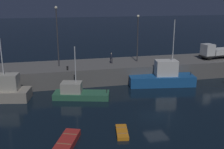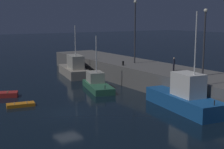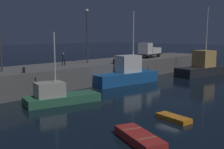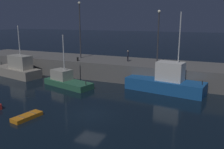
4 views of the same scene
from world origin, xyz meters
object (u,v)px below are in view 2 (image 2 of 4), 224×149
(dinghy_orange_near, at_px, (21,105))
(dockworker, at_px, (174,63))
(fishing_trawler_red, at_px, (74,69))
(bollard_central, at_px, (195,78))
(bollard_west, at_px, (123,63))
(dinghy_red_small, at_px, (0,95))
(fishing_trawler_green, at_px, (97,83))
(lamp_post_east, at_px, (204,37))
(fishing_boat_blue, at_px, (185,98))
(lamp_post_west, at_px, (135,27))

(dinghy_orange_near, relative_size, dockworker, 1.80)
(fishing_trawler_red, distance_m, bollard_central, 23.64)
(bollard_west, bearing_deg, fishing_trawler_red, -162.04)
(dinghy_red_small, bearing_deg, bollard_central, 47.32)
(dinghy_red_small, bearing_deg, fishing_trawler_red, 120.29)
(fishing_trawler_green, xyz_separation_m, dinghy_orange_near, (3.08, -11.20, -0.59))
(fishing_trawler_red, height_order, dockworker, fishing_trawler_red)
(bollard_west, height_order, bollard_central, bollard_central)
(dockworker, relative_size, bollard_west, 2.81)
(dinghy_red_small, height_order, lamp_post_east, lamp_post_east)
(fishing_trawler_green, relative_size, dockworker, 4.61)
(fishing_trawler_green, distance_m, dinghy_orange_near, 11.63)
(dinghy_orange_near, distance_m, dinghy_red_small, 5.56)
(fishing_trawler_red, bearing_deg, dockworker, 19.29)
(lamp_post_east, distance_m, bollard_central, 5.77)
(dockworker, bearing_deg, dinghy_orange_near, -99.89)
(fishing_boat_blue, relative_size, fishing_trawler_green, 1.32)
(fishing_trawler_red, bearing_deg, bollard_central, 6.91)
(fishing_trawler_red, relative_size, fishing_boat_blue, 0.92)
(bollard_central, bearing_deg, lamp_post_east, 120.87)
(fishing_trawler_green, bearing_deg, dinghy_orange_near, -74.64)
(dockworker, height_order, bollard_central, dockworker)
(fishing_boat_blue, bearing_deg, fishing_trawler_red, -177.60)
(fishing_trawler_green, bearing_deg, fishing_trawler_red, 170.49)
(lamp_post_west, height_order, dockworker, lamp_post_west)
(fishing_trawler_green, bearing_deg, bollard_west, 101.39)
(fishing_trawler_green, distance_m, dockworker, 10.36)
(fishing_trawler_green, height_order, bollard_west, fishing_trawler_green)
(fishing_trawler_red, relative_size, dinghy_red_small, 2.15)
(lamp_post_east, bearing_deg, dinghy_orange_near, -112.17)
(dinghy_red_small, xyz_separation_m, bollard_west, (1.44, 16.88, 2.71))
(fishing_boat_blue, relative_size, dinghy_red_small, 2.33)
(fishing_trawler_green, distance_m, bollard_central, 13.89)
(fishing_trawler_green, height_order, dockworker, fishing_trawler_green)
(lamp_post_east, xyz_separation_m, dockworker, (-4.53, -0.34, -3.55))
(fishing_boat_blue, xyz_separation_m, fishing_trawler_green, (-13.34, -2.75, -0.49))
(dinghy_orange_near, height_order, lamp_post_west, lamp_post_west)
(fishing_boat_blue, xyz_separation_m, lamp_post_west, (-15.43, 4.92, 6.71))
(lamp_post_east, bearing_deg, dockworker, -175.76)
(dinghy_orange_near, bearing_deg, bollard_central, 58.06)
(dinghy_red_small, height_order, lamp_post_west, lamp_post_west)
(fishing_boat_blue, height_order, bollard_west, fishing_boat_blue)
(dockworker, xyz_separation_m, bollard_west, (-7.34, -2.81, -0.67))
(dinghy_orange_near, height_order, dockworker, dockworker)
(dinghy_orange_near, height_order, lamp_post_east, lamp_post_east)
(dinghy_orange_near, height_order, bollard_west, bollard_west)
(fishing_boat_blue, relative_size, dinghy_orange_near, 3.38)
(fishing_trawler_red, height_order, bollard_central, fishing_trawler_red)
(dinghy_orange_near, bearing_deg, bollard_west, 104.18)
(dinghy_orange_near, distance_m, bollard_central, 18.82)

